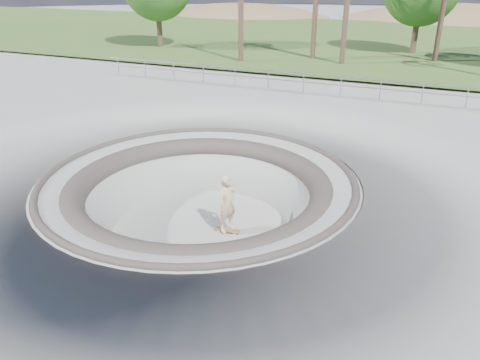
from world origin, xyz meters
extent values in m
plane|color=gray|center=(0.00, 0.00, 0.00)|extent=(180.00, 180.00, 0.00)
torus|color=gray|center=(0.00, 0.00, -2.00)|extent=(14.00, 14.00, 4.00)
cylinder|color=gray|center=(0.00, 0.00, -1.95)|extent=(6.60, 6.60, 0.10)
torus|color=#463D38|center=(0.00, 0.00, -0.02)|extent=(10.24, 10.24, 0.24)
torus|color=#463D38|center=(0.00, 0.00, -0.45)|extent=(8.91, 8.91, 0.81)
cube|color=#3B5823|center=(0.00, 34.00, 0.22)|extent=(180.00, 36.00, 0.12)
ellipsoid|color=brown|center=(-22.00, 55.00, -6.44)|extent=(50.40, 36.00, 23.40)
ellipsoid|color=brown|center=(8.00, 60.00, -7.87)|extent=(61.60, 44.00, 28.60)
cylinder|color=gray|center=(0.00, 12.00, 1.17)|extent=(25.00, 0.05, 0.05)
cylinder|color=gray|center=(0.00, 12.00, 0.72)|extent=(25.00, 0.05, 0.05)
cube|color=olive|center=(0.93, 0.19, -1.82)|extent=(0.86, 0.31, 0.02)
cylinder|color=#B4B4B9|center=(0.93, 0.19, -1.86)|extent=(0.05, 0.18, 0.04)
cylinder|color=#B4B4B9|center=(0.93, 0.19, -1.86)|extent=(0.05, 0.18, 0.04)
cylinder|color=silver|center=(0.93, 0.19, -1.87)|extent=(0.07, 0.04, 0.07)
cylinder|color=silver|center=(0.93, 0.19, -1.87)|extent=(0.07, 0.04, 0.07)
cylinder|color=silver|center=(0.93, 0.19, -1.87)|extent=(0.07, 0.04, 0.07)
cylinder|color=silver|center=(0.93, 0.19, -1.87)|extent=(0.07, 0.04, 0.07)
imported|color=#D0AE86|center=(0.93, 0.19, -0.82)|extent=(0.71, 0.85, 1.98)
cylinder|color=brown|center=(6.08, 24.23, 4.11)|extent=(0.36, 0.36, 7.87)
cylinder|color=brown|center=(-15.37, 22.30, 2.72)|extent=(0.44, 0.44, 5.09)
cylinder|color=brown|center=(4.35, 27.23, 2.61)|extent=(0.44, 0.44, 4.88)
camera|label=1|loc=(6.70, -12.20, 6.17)|focal=35.00mm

